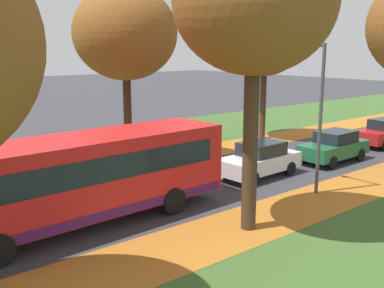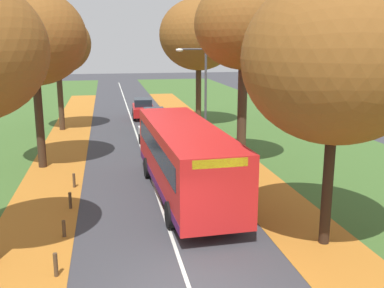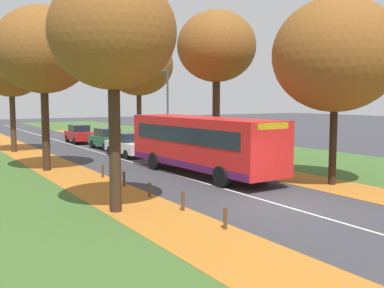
% 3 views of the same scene
% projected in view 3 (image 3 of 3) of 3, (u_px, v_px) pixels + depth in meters
% --- Properties ---
extents(ground_plane, '(160.00, 160.00, 0.00)m').
position_uv_depth(ground_plane, '(280.00, 205.00, 16.68)').
color(ground_plane, '#38383D').
extents(leaf_litter_left, '(2.80, 60.00, 0.00)m').
position_uv_depth(leaf_litter_left, '(55.00, 166.00, 26.11)').
color(leaf_litter_left, '#B26B23').
rests_on(leaf_litter_left, grass_verge_left).
extents(grass_verge_right, '(12.00, 90.00, 0.01)m').
position_uv_depth(grass_verge_right, '(199.00, 145.00, 38.41)').
color(grass_verge_right, '#3D6028').
rests_on(grass_verge_right, ground).
extents(leaf_litter_right, '(2.80, 60.00, 0.00)m').
position_uv_depth(leaf_litter_right, '(189.00, 156.00, 30.93)').
color(leaf_litter_right, '#B26B23').
rests_on(leaf_litter_right, grass_verge_right).
extents(road_centre_line, '(0.12, 80.00, 0.01)m').
position_uv_depth(road_centre_line, '(95.00, 151.00, 33.60)').
color(road_centre_line, silver).
rests_on(road_centre_line, ground).
extents(tree_left_nearest, '(4.32, 4.32, 8.12)m').
position_uv_depth(tree_left_nearest, '(113.00, 33.00, 15.08)').
color(tree_left_nearest, '#382619').
rests_on(tree_left_nearest, ground).
extents(tree_left_near, '(5.17, 5.17, 8.87)m').
position_uv_depth(tree_left_near, '(43.00, 50.00, 24.02)').
color(tree_left_near, '#382619').
rests_on(tree_left_near, ground).
extents(tree_left_mid, '(4.75, 4.75, 8.34)m').
position_uv_depth(tree_left_mid, '(11.00, 68.00, 32.65)').
color(tree_left_mid, '#422D1E').
rests_on(tree_left_mid, ground).
extents(tree_right_nearest, '(5.67, 5.67, 8.43)m').
position_uv_depth(tree_right_nearest, '(336.00, 55.00, 20.05)').
color(tree_right_nearest, black).
rests_on(tree_right_nearest, ground).
extents(tree_right_near, '(4.93, 4.93, 9.41)m').
position_uv_depth(tree_right_near, '(216.00, 47.00, 27.91)').
color(tree_right_near, '#422D1E').
rests_on(tree_right_near, ground).
extents(tree_right_mid, '(5.85, 5.85, 9.46)m').
position_uv_depth(tree_right_mid, '(139.00, 65.00, 37.92)').
color(tree_right_mid, '#422D1E').
rests_on(tree_right_mid, ground).
extents(bollard_nearest, '(0.12, 0.12, 0.67)m').
position_uv_depth(bollard_nearest, '(225.00, 219.00, 13.50)').
color(bollard_nearest, '#4C3823').
rests_on(bollard_nearest, ground).
extents(bollard_second, '(0.12, 0.12, 0.70)m').
position_uv_depth(bollard_second, '(183.00, 201.00, 15.76)').
color(bollard_second, '#4C3823').
rests_on(bollard_second, ground).
extents(bollard_third, '(0.12, 0.12, 0.58)m').
position_uv_depth(bollard_third, '(150.00, 190.00, 17.98)').
color(bollard_third, '#4C3823').
rests_on(bollard_third, ground).
extents(bollard_fourth, '(0.12, 0.12, 0.66)m').
position_uv_depth(bollard_fourth, '(124.00, 179.00, 20.21)').
color(bollard_fourth, '#4C3823').
rests_on(bollard_fourth, ground).
extents(bollard_fifth, '(0.12, 0.12, 0.65)m').
position_uv_depth(bollard_fifth, '(103.00, 171.00, 22.42)').
color(bollard_fifth, '#4C3823').
rests_on(bollard_fifth, ground).
extents(streetlamp_right, '(1.89, 0.28, 6.00)m').
position_uv_depth(streetlamp_right, '(164.00, 101.00, 31.74)').
color(streetlamp_right, '#47474C').
rests_on(streetlamp_right, ground).
extents(bus, '(2.95, 10.49, 2.98)m').
position_uv_depth(bus, '(202.00, 142.00, 23.10)').
color(bus, red).
rests_on(bus, ground).
extents(car_white_lead, '(1.92, 4.27, 1.62)m').
position_uv_depth(car_white_lead, '(128.00, 145.00, 30.54)').
color(car_white_lead, silver).
rests_on(car_white_lead, ground).
extents(car_green_following, '(1.84, 4.23, 1.62)m').
position_uv_depth(car_green_following, '(108.00, 139.00, 35.14)').
color(car_green_following, '#1E6038').
rests_on(car_green_following, ground).
extents(car_red_third_in_line, '(1.91, 4.26, 1.62)m').
position_uv_depth(car_red_third_in_line, '(80.00, 134.00, 39.93)').
color(car_red_third_in_line, '#B21919').
rests_on(car_red_third_in_line, ground).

